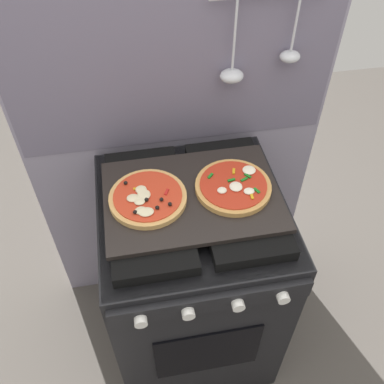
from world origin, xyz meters
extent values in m
plane|color=#4C4742|center=(0.00, 0.00, 0.00)|extent=(4.00, 4.00, 0.00)
cube|color=gray|center=(0.00, 0.34, 0.78)|extent=(1.10, 0.03, 1.55)
cube|color=slate|center=(0.00, 0.32, 1.15)|extent=(1.08, 0.00, 0.56)
cylinder|color=silver|center=(0.18, 0.29, 1.27)|extent=(0.01, 0.01, 0.22)
ellipsoid|color=silver|center=(0.18, 0.29, 1.13)|extent=(0.08, 0.07, 0.04)
cylinder|color=silver|center=(0.37, 0.29, 1.29)|extent=(0.01, 0.01, 0.18)
ellipsoid|color=silver|center=(0.37, 0.29, 1.18)|extent=(0.07, 0.06, 0.04)
cube|color=black|center=(0.00, 0.00, 0.43)|extent=(0.60, 0.60, 0.86)
cube|color=black|center=(0.00, 0.00, 0.85)|extent=(0.59, 0.59, 0.01)
cube|color=black|center=(-0.14, 0.00, 0.88)|extent=(0.24, 0.51, 0.04)
cube|color=black|center=(0.14, 0.00, 0.88)|extent=(0.24, 0.51, 0.04)
cube|color=black|center=(0.00, -0.31, 0.80)|extent=(0.58, 0.02, 0.07)
cylinder|color=silver|center=(-0.20, -0.33, 0.80)|extent=(0.04, 0.02, 0.04)
cylinder|color=silver|center=(-0.07, -0.33, 0.80)|extent=(0.04, 0.02, 0.04)
cylinder|color=silver|center=(0.07, -0.33, 0.80)|extent=(0.04, 0.02, 0.04)
cylinder|color=silver|center=(0.20, -0.33, 0.80)|extent=(0.04, 0.02, 0.04)
cube|color=black|center=(0.00, -0.30, 0.45)|extent=(0.36, 0.01, 0.28)
cube|color=black|center=(0.00, 0.00, 0.91)|extent=(0.54, 0.38, 0.02)
cylinder|color=tan|center=(-0.14, 0.00, 0.93)|extent=(0.24, 0.24, 0.02)
cylinder|color=red|center=(-0.14, 0.00, 0.94)|extent=(0.21, 0.21, 0.00)
ellipsoid|color=beige|center=(-0.15, 0.00, 0.94)|extent=(0.04, 0.04, 0.01)
ellipsoid|color=beige|center=(-0.18, -0.01, 0.94)|extent=(0.04, 0.03, 0.01)
ellipsoid|color=beige|center=(-0.15, -0.07, 0.94)|extent=(0.05, 0.04, 0.01)
ellipsoid|color=beige|center=(-0.16, -0.06, 0.94)|extent=(0.04, 0.03, 0.01)
ellipsoid|color=beige|center=(-0.16, -0.03, 0.94)|extent=(0.03, 0.03, 0.01)
ellipsoid|color=beige|center=(-0.15, 0.02, 0.94)|extent=(0.03, 0.03, 0.01)
sphere|color=black|center=(-0.10, -0.03, 0.94)|extent=(0.01, 0.01, 0.01)
sphere|color=black|center=(-0.18, -0.07, 0.94)|extent=(0.01, 0.01, 0.01)
cube|color=red|center=(-0.08, 0.00, 0.94)|extent=(0.02, 0.03, 0.00)
sphere|color=black|center=(-0.14, -0.02, 0.94)|extent=(0.01, 0.01, 0.01)
sphere|color=black|center=(-0.20, 0.06, 0.94)|extent=(0.01, 0.01, 0.01)
sphere|color=black|center=(-0.08, -0.05, 0.94)|extent=(0.01, 0.01, 0.01)
cube|color=#19721E|center=(-0.17, 0.00, 0.94)|extent=(0.02, 0.01, 0.00)
cube|color=gold|center=(-0.16, 0.03, 0.94)|extent=(0.02, 0.01, 0.00)
sphere|color=black|center=(-0.11, -0.06, 0.94)|extent=(0.01, 0.01, 0.01)
cylinder|color=tan|center=(0.13, 0.00, 0.93)|extent=(0.24, 0.24, 0.02)
cylinder|color=#B72D19|center=(0.13, 0.00, 0.94)|extent=(0.21, 0.21, 0.00)
ellipsoid|color=#F4EACC|center=(0.13, -0.02, 0.94)|extent=(0.04, 0.04, 0.01)
ellipsoid|color=#F4EACC|center=(0.19, 0.05, 0.94)|extent=(0.04, 0.04, 0.01)
ellipsoid|color=#F4EACC|center=(0.09, -0.02, 0.94)|extent=(0.03, 0.03, 0.01)
ellipsoid|color=#F4EACC|center=(0.17, -0.04, 0.94)|extent=(0.03, 0.03, 0.01)
ellipsoid|color=#F4EACC|center=(0.19, 0.04, 0.94)|extent=(0.04, 0.03, 0.01)
cube|color=#19721E|center=(0.07, 0.04, 0.94)|extent=(0.02, 0.02, 0.00)
cube|color=gold|center=(0.17, -0.06, 0.94)|extent=(0.01, 0.02, 0.00)
cube|color=#19721E|center=(0.19, -0.04, 0.94)|extent=(0.02, 0.03, 0.00)
cube|color=#19721E|center=(0.18, 0.02, 0.94)|extent=(0.02, 0.02, 0.00)
cube|color=#19721E|center=(0.13, 0.01, 0.94)|extent=(0.03, 0.01, 0.00)
cube|color=#19721E|center=(0.17, 0.01, 0.94)|extent=(0.03, 0.02, 0.00)
cube|color=gold|center=(0.14, 0.05, 0.94)|extent=(0.01, 0.03, 0.00)
camera|label=1|loc=(-0.16, -0.88, 1.87)|focal=39.71mm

